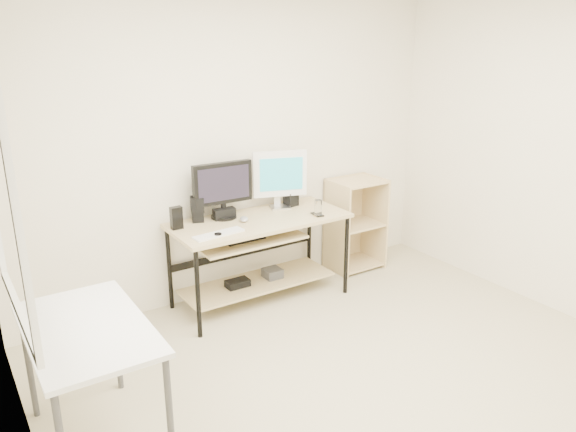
# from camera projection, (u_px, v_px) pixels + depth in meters

# --- Properties ---
(room) EXTENTS (4.01, 4.01, 2.62)m
(room) POSITION_uv_depth(u_px,v_px,m) (382.00, 204.00, 3.15)
(room) COLOR beige
(room) RESTS_ON ground
(desk) EXTENTS (1.50, 0.65, 0.75)m
(desk) POSITION_uv_depth(u_px,v_px,m) (257.00, 243.00, 4.74)
(desk) COLOR #CBB581
(desk) RESTS_ON ground
(side_table) EXTENTS (0.60, 1.00, 0.75)m
(side_table) POSITION_uv_depth(u_px,v_px,m) (88.00, 339.00, 3.00)
(side_table) COLOR white
(side_table) RESTS_ON ground
(shelf_unit) EXTENTS (0.50, 0.40, 0.90)m
(shelf_unit) POSITION_uv_depth(u_px,v_px,m) (353.00, 223.00, 5.50)
(shelf_unit) COLOR beige
(shelf_unit) RESTS_ON ground
(black_monitor) EXTENTS (0.52, 0.21, 0.47)m
(black_monitor) POSITION_uv_depth(u_px,v_px,m) (223.00, 187.00, 4.62)
(black_monitor) COLOR black
(black_monitor) RESTS_ON desk
(white_imac) EXTENTS (0.47, 0.19, 0.51)m
(white_imac) POSITION_uv_depth(u_px,v_px,m) (280.00, 175.00, 4.88)
(white_imac) COLOR silver
(white_imac) RESTS_ON desk
(keyboard) EXTENTS (0.42, 0.15, 0.01)m
(keyboard) POSITION_uv_depth(u_px,v_px,m) (219.00, 234.00, 4.31)
(keyboard) COLOR white
(keyboard) RESTS_ON desk
(mouse) EXTENTS (0.11, 0.13, 0.04)m
(mouse) POSITION_uv_depth(u_px,v_px,m) (244.00, 219.00, 4.61)
(mouse) COLOR #AFAFB4
(mouse) RESTS_ON desk
(center_speaker) EXTENTS (0.19, 0.10, 0.09)m
(center_speaker) POSITION_uv_depth(u_px,v_px,m) (224.00, 214.00, 4.67)
(center_speaker) COLOR black
(center_speaker) RESTS_ON desk
(speaker_left) EXTENTS (0.13, 0.13, 0.21)m
(speaker_left) POSITION_uv_depth(u_px,v_px,m) (197.00, 209.00, 4.58)
(speaker_left) COLOR black
(speaker_left) RESTS_ON desk
(speaker_right) EXTENTS (0.12, 0.12, 0.13)m
(speaker_right) POSITION_uv_depth(u_px,v_px,m) (291.00, 199.00, 5.02)
(speaker_right) COLOR black
(speaker_right) RESTS_ON desk
(audio_controller) EXTENTS (0.09, 0.06, 0.18)m
(audio_controller) POSITION_uv_depth(u_px,v_px,m) (176.00, 218.00, 4.42)
(audio_controller) COLOR black
(audio_controller) RESTS_ON desk
(volume_puck) EXTENTS (0.07, 0.07, 0.02)m
(volume_puck) POSITION_uv_depth(u_px,v_px,m) (218.00, 235.00, 4.28)
(volume_puck) COLOR black
(volume_puck) RESTS_ON desk
(smartphone) EXTENTS (0.08, 0.13, 0.01)m
(smartphone) POSITION_uv_depth(u_px,v_px,m) (317.00, 214.00, 4.78)
(smartphone) COLOR black
(smartphone) RESTS_ON desk
(coaster) EXTENTS (0.10, 0.10, 0.01)m
(coaster) POSITION_uv_depth(u_px,v_px,m) (318.00, 215.00, 4.76)
(coaster) COLOR olive
(coaster) RESTS_ON desk
(drinking_glass) EXTENTS (0.08, 0.08, 0.13)m
(drinking_glass) POSITION_uv_depth(u_px,v_px,m) (318.00, 208.00, 4.74)
(drinking_glass) COLOR white
(drinking_glass) RESTS_ON coaster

